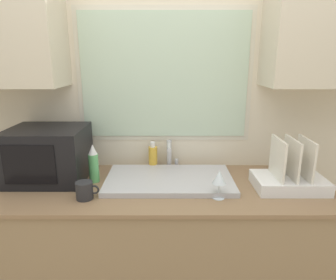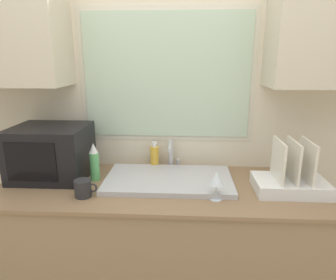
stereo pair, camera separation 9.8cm
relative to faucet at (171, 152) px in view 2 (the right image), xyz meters
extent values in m
cube|color=#8C7251|center=(-0.03, -0.26, -0.58)|extent=(1.88, 0.66, 0.89)
cube|color=#846647|center=(-0.03, -0.26, -0.13)|extent=(1.91, 0.69, 0.02)
cube|color=beige|center=(-0.03, 0.10, 0.27)|extent=(6.00, 0.06, 2.60)
cube|color=beige|center=(-0.03, 0.07, 0.48)|extent=(1.11, 0.01, 0.84)
cube|color=#B2CCB2|center=(-0.03, 0.07, 0.48)|extent=(1.05, 0.01, 0.78)
cube|color=beige|center=(-0.93, -0.09, 0.76)|extent=(0.62, 0.32, 0.66)
cube|color=beige|center=(0.86, -0.09, 0.76)|extent=(0.62, 0.32, 0.66)
cube|color=#B2B2B7|center=(0.00, -0.22, -0.10)|extent=(0.74, 0.43, 0.03)
cylinder|color=#B7B7BC|center=(0.00, 0.03, -0.02)|extent=(0.03, 0.03, 0.19)
cylinder|color=#B7B7BC|center=(0.00, -0.05, 0.06)|extent=(0.03, 0.17, 0.03)
cylinder|color=#B7B7BC|center=(0.05, 0.03, -0.09)|extent=(0.02, 0.02, 0.06)
cube|color=black|center=(-0.72, -0.17, 0.04)|extent=(0.44, 0.37, 0.32)
cube|color=black|center=(-0.76, -0.35, 0.04)|extent=(0.29, 0.01, 0.22)
cube|color=white|center=(0.67, -0.31, -0.08)|extent=(0.38, 0.25, 0.07)
cube|color=silver|center=(0.59, -0.31, 0.06)|extent=(0.01, 0.22, 0.22)
cube|color=silver|center=(0.67, -0.31, 0.06)|extent=(0.01, 0.22, 0.22)
cube|color=silver|center=(0.74, -0.31, 0.06)|extent=(0.01, 0.22, 0.22)
cylinder|color=#59B266|center=(-0.45, -0.21, -0.03)|extent=(0.06, 0.06, 0.17)
cone|color=silver|center=(-0.45, -0.21, 0.08)|extent=(0.05, 0.05, 0.06)
cylinder|color=gold|center=(-0.11, 0.01, -0.04)|extent=(0.06, 0.06, 0.15)
cylinder|color=white|center=(-0.11, 0.01, 0.05)|extent=(0.03, 0.03, 0.03)
cylinder|color=#262628|center=(-0.45, -0.43, -0.07)|extent=(0.09, 0.09, 0.09)
torus|color=#262628|center=(-0.40, -0.43, -0.06)|extent=(0.05, 0.01, 0.05)
cylinder|color=silver|center=(0.25, -0.43, -0.11)|extent=(0.06, 0.06, 0.00)
cylinder|color=silver|center=(0.25, -0.43, -0.07)|extent=(0.01, 0.01, 0.08)
cone|color=silver|center=(0.25, -0.43, 0.00)|extent=(0.07, 0.07, 0.07)
camera|label=1|loc=(-0.01, -1.86, 0.60)|focal=32.00mm
camera|label=2|loc=(0.09, -1.86, 0.60)|focal=32.00mm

